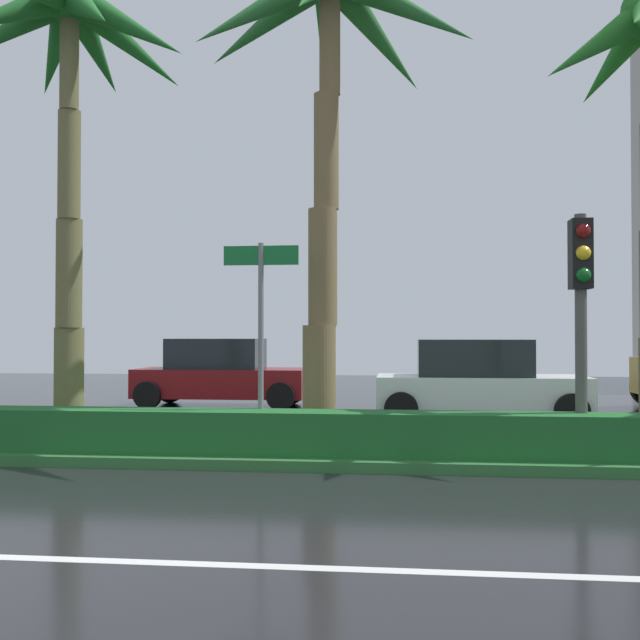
{
  "coord_description": "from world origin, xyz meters",
  "views": [
    {
      "loc": [
        3.61,
        -3.85,
        1.81
      ],
      "look_at": [
        1.67,
        13.57,
        2.16
      ],
      "focal_mm": 42.31,
      "sensor_mm": 36.0,
      "label": 1
    }
  ],
  "objects_px": {
    "traffic_signal_median_right": "(581,289)",
    "car_in_traffic_second": "(220,374)",
    "palm_tree_centre_left": "(69,59)",
    "street_name_sign": "(261,317)",
    "palm_tree_centre": "(331,50)",
    "car_in_traffic_third": "(478,382)"
  },
  "relations": [
    {
      "from": "car_in_traffic_second",
      "to": "street_name_sign",
      "type": "bearing_deg",
      "value": -72.17
    },
    {
      "from": "palm_tree_centre",
      "to": "traffic_signal_median_right",
      "type": "relative_size",
      "value": 2.35
    },
    {
      "from": "traffic_signal_median_right",
      "to": "street_name_sign",
      "type": "distance_m",
      "value": 4.49
    },
    {
      "from": "traffic_signal_median_right",
      "to": "car_in_traffic_second",
      "type": "bearing_deg",
      "value": 130.94
    },
    {
      "from": "street_name_sign",
      "to": "car_in_traffic_second",
      "type": "distance_m",
      "value": 8.53
    },
    {
      "from": "palm_tree_centre_left",
      "to": "palm_tree_centre",
      "type": "distance_m",
      "value": 4.31
    },
    {
      "from": "palm_tree_centre_left",
      "to": "traffic_signal_median_right",
      "type": "distance_m",
      "value": 8.84
    },
    {
      "from": "palm_tree_centre",
      "to": "street_name_sign",
      "type": "xyz_separation_m",
      "value": [
        -0.92,
        -0.95,
        -4.23
      ]
    },
    {
      "from": "car_in_traffic_second",
      "to": "car_in_traffic_third",
      "type": "height_order",
      "value": "same"
    },
    {
      "from": "palm_tree_centre_left",
      "to": "car_in_traffic_third",
      "type": "distance_m",
      "value": 9.88
    },
    {
      "from": "traffic_signal_median_right",
      "to": "car_in_traffic_third",
      "type": "distance_m",
      "value": 5.68
    },
    {
      "from": "palm_tree_centre",
      "to": "street_name_sign",
      "type": "height_order",
      "value": "palm_tree_centre"
    },
    {
      "from": "palm_tree_centre_left",
      "to": "car_in_traffic_third",
      "type": "relative_size",
      "value": 1.79
    },
    {
      "from": "car_in_traffic_third",
      "to": "palm_tree_centre",
      "type": "bearing_deg",
      "value": -121.83
    },
    {
      "from": "palm_tree_centre",
      "to": "traffic_signal_median_right",
      "type": "distance_m",
      "value": 5.36
    },
    {
      "from": "traffic_signal_median_right",
      "to": "car_in_traffic_second",
      "type": "distance_m",
      "value": 10.89
    },
    {
      "from": "traffic_signal_median_right",
      "to": "car_in_traffic_third",
      "type": "relative_size",
      "value": 0.77
    },
    {
      "from": "palm_tree_centre_left",
      "to": "car_in_traffic_second",
      "type": "height_order",
      "value": "palm_tree_centre_left"
    },
    {
      "from": "palm_tree_centre_left",
      "to": "car_in_traffic_third",
      "type": "height_order",
      "value": "palm_tree_centre_left"
    },
    {
      "from": "palm_tree_centre",
      "to": "car_in_traffic_third",
      "type": "height_order",
      "value": "palm_tree_centre"
    },
    {
      "from": "traffic_signal_median_right",
      "to": "car_in_traffic_second",
      "type": "xyz_separation_m",
      "value": [
        -7.06,
        8.14,
        -1.61
      ]
    },
    {
      "from": "palm_tree_centre_left",
      "to": "street_name_sign",
      "type": "bearing_deg",
      "value": -16.14
    }
  ]
}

